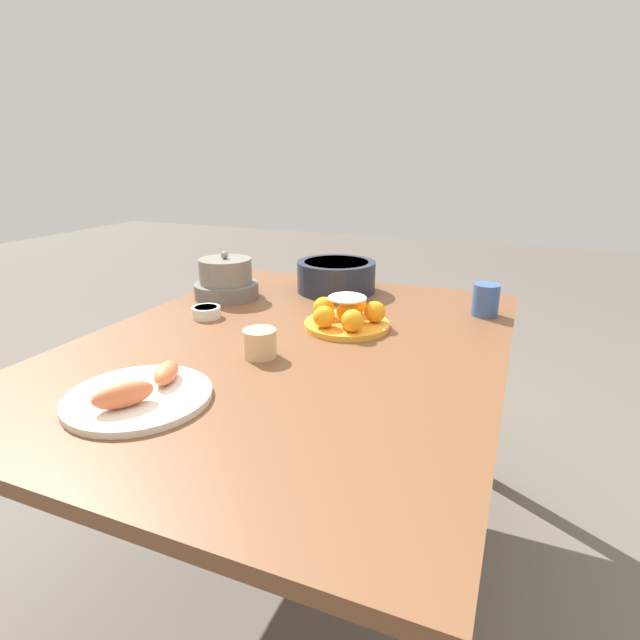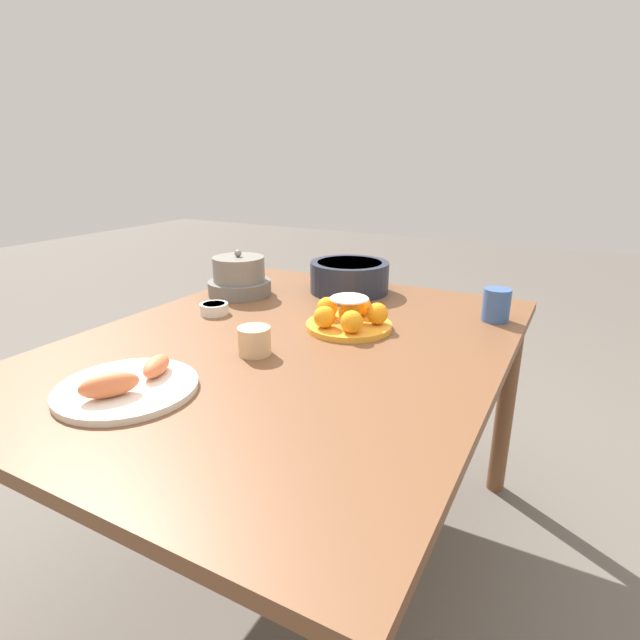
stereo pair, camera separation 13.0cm
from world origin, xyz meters
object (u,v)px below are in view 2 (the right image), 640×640
at_px(dining_table, 290,369).
at_px(sauce_bowl, 214,308).
at_px(seafood_platter, 127,385).
at_px(cake_plate, 349,316).
at_px(serving_bowl, 349,276).
at_px(warming_pot, 239,278).
at_px(cup_far, 254,341).
at_px(cup_near, 496,305).

bearing_deg(dining_table, sauce_bowl, 75.32).
bearing_deg(sauce_bowl, seafood_platter, -159.56).
relative_size(cake_plate, serving_bowl, 0.87).
xyz_separation_m(cake_plate, warming_pot, (0.14, 0.47, 0.02)).
height_order(serving_bowl, warming_pot, warming_pot).
relative_size(dining_table, cup_far, 17.11).
height_order(cake_plate, seafood_platter, cake_plate).
distance_m(dining_table, cup_far, 0.16).
height_order(sauce_bowl, warming_pot, warming_pot).
relative_size(dining_table, warming_pot, 6.41).
bearing_deg(warming_pot, serving_bowl, -55.73).
relative_size(dining_table, cake_plate, 5.76).
distance_m(cake_plate, cup_near, 0.43).
distance_m(cake_plate, warming_pot, 0.49).
height_order(dining_table, cup_near, cup_near).
xyz_separation_m(dining_table, seafood_platter, (-0.40, 0.13, 0.09)).
bearing_deg(cake_plate, serving_bowl, 24.94).
bearing_deg(warming_pot, seafood_platter, -160.67).
height_order(dining_table, serving_bowl, serving_bowl).
relative_size(dining_table, sauce_bowl, 16.15).
bearing_deg(cake_plate, cup_near, -52.63).
height_order(dining_table, seafood_platter, seafood_platter).
xyz_separation_m(cup_near, warming_pot, (-0.12, 0.82, 0.01)).
height_order(serving_bowl, sauce_bowl, serving_bowl).
distance_m(cup_far, warming_pot, 0.54).
relative_size(cup_near, cup_far, 1.19).
relative_size(cake_plate, warming_pot, 1.11).
distance_m(cake_plate, serving_bowl, 0.39).
relative_size(sauce_bowl, cup_near, 0.89).
bearing_deg(sauce_bowl, cup_near, -66.02).
bearing_deg(cup_far, cake_plate, -23.92).
distance_m(dining_table, cake_plate, 0.22).
bearing_deg(cup_near, seafood_platter, 145.20).
relative_size(cup_near, warming_pot, 0.45).
xyz_separation_m(dining_table, warming_pot, (0.29, 0.38, 0.14)).
relative_size(cake_plate, seafood_platter, 0.83).
bearing_deg(cup_far, cup_near, -40.95).
bearing_deg(cup_near, warming_pot, 98.67).
height_order(seafood_platter, cup_far, cup_far).
height_order(cake_plate, warming_pot, warming_pot).
distance_m(serving_bowl, warming_pot, 0.38).
distance_m(serving_bowl, sauce_bowl, 0.49).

